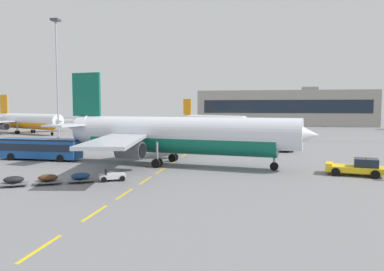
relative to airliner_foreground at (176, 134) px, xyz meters
The scene contains 12 objects.
ground 27.03m from the airliner_foreground, 37.63° to the left, with size 400.00×400.00×0.00m, color slate.
apron_paint_markings 12.80m from the airliner_foreground, 93.86° to the left, with size 8.00×93.24×0.01m.
airliner_foreground is the anchor object (origin of this frame).
pushback_tug 21.64m from the airliner_foreground, ahead, with size 6.46×4.14×2.08m.
airliner_far_center 62.09m from the airliner_foreground, 93.03° to the left, with size 25.38×23.41×10.02m.
airliner_far_right 71.03m from the airliner_foreground, 138.47° to the left, with size 30.47×28.99×11.10m.
apron_shuttle_bus 20.13m from the airliner_foreground, behind, with size 12.11×3.32×3.00m.
catering_truck 24.60m from the airliner_foreground, 51.06° to the left, with size 3.97×7.37×3.14m.
fuel_service_truck 23.30m from the airliner_foreground, 67.39° to the left, with size 7.38×4.15×3.14m.
baggage_train 15.85m from the airliner_foreground, 121.68° to the right, with size 10.92×6.75×1.14m.
apron_light_mast_near 48.86m from the airliner_foreground, 137.64° to the left, with size 1.80×1.80×27.28m.
terminal_satellite 111.92m from the airliner_foreground, 79.41° to the left, with size 68.13×22.31×15.56m.
Camera 1 is at (29.24, -22.17, 7.44)m, focal length 34.42 mm.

